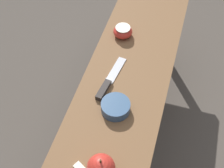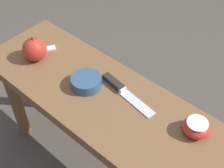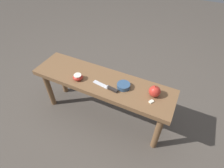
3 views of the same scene
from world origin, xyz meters
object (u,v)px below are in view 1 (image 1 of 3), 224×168
Objects in this scene: apple_whole at (101,168)px; apple_cut at (123,31)px; knife at (107,84)px; wooden_bench at (129,81)px; bowl at (115,107)px.

apple_whole reaches higher than apple_cut.
apple_cut is at bearing 9.17° from apple_whole.
wooden_bench is at bearing -24.09° from knife.
bowl reaches higher than wooden_bench.
bowl is (-0.19, 0.00, 0.09)m from wooden_bench.
apple_whole is (-0.33, -0.08, 0.04)m from knife.
knife is 0.35m from apple_whole.
apple_whole reaches higher than bowl.
wooden_bench is 0.45m from apple_whole.
apple_cut reaches higher than knife.
knife is 0.28m from apple_cut.
apple_cut is 0.78× the size of bowl.
wooden_bench is at bearing 3.04° from apple_whole.
wooden_bench is 0.14m from knife.
apple_whole is 1.21× the size of apple_cut.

